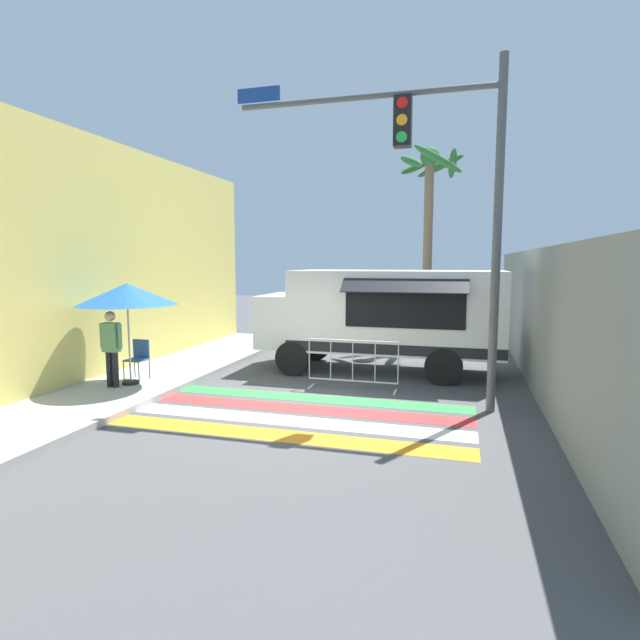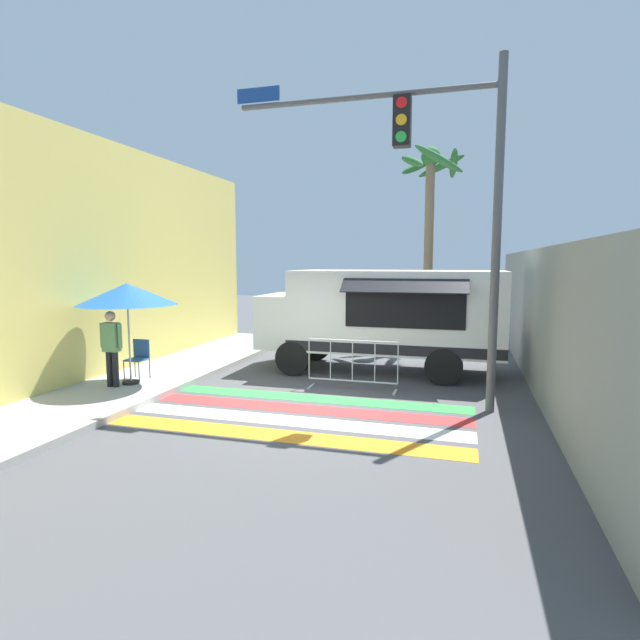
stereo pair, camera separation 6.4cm
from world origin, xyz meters
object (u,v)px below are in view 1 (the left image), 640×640
food_truck (378,313)px  patio_umbrella (127,294)px  vendor_person (111,344)px  folding_chair (139,355)px  traffic_signal_pole (441,177)px  barricade_front (353,365)px  palm_tree (430,204)px

food_truck → patio_umbrella: 5.95m
patio_umbrella → vendor_person: patio_umbrella is taller
folding_chair → vendor_person: size_ratio=0.55×
traffic_signal_pole → patio_umbrella: bearing=-175.9°
vendor_person → folding_chair: bearing=86.3°
traffic_signal_pole → barricade_front: (-1.80, 0.86, -3.79)m
folding_chair → barricade_front: (4.79, 0.85, -0.12)m
patio_umbrella → barricade_front: patio_umbrella is taller
food_truck → palm_tree: size_ratio=0.94×
vendor_person → traffic_signal_pole: bearing=8.7°
folding_chair → palm_tree: size_ratio=0.14×
food_truck → barricade_front: food_truck is taller
patio_umbrella → palm_tree: (5.86, 7.39, 2.54)m
barricade_front → traffic_signal_pole: bearing=-25.5°
folding_chair → vendor_person: vendor_person is taller
food_truck → traffic_signal_pole: 4.33m
traffic_signal_pole → vendor_person: bearing=-173.2°
traffic_signal_pole → patio_umbrella: 6.87m
food_truck → vendor_person: bearing=-144.3°
barricade_front → vendor_person: bearing=-161.2°
patio_umbrella → palm_tree: 9.77m
traffic_signal_pole → palm_tree: 6.96m
barricade_front → folding_chair: bearing=-169.9°
vendor_person → barricade_front: bearing=20.7°
traffic_signal_pole → patio_umbrella: (-6.48, -0.46, -2.24)m
traffic_signal_pole → palm_tree: size_ratio=1.00×
food_truck → vendor_person: size_ratio=3.71×
patio_umbrella → folding_chair: bearing=103.9°
food_truck → vendor_person: food_truck is taller
food_truck → traffic_signal_pole: (1.58, -2.86, 2.83)m
vendor_person → palm_tree: 10.44m
folding_chair → barricade_front: bearing=33.0°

